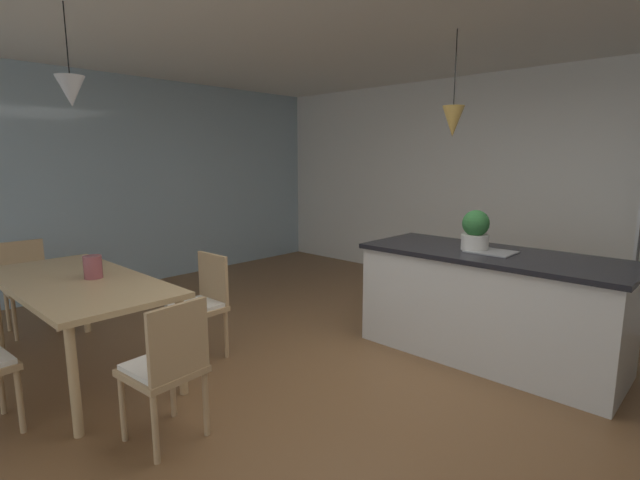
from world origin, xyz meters
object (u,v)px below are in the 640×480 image
chair_kitchen_end (167,366)px  vase_on_dining_table (93,267)px  kitchen_island (489,304)px  chair_far_right (201,303)px  chair_window_end (28,283)px  dining_table (77,288)px  potted_plant_on_island (475,230)px

chair_kitchen_end → vase_on_dining_table: (-1.28, 0.11, 0.36)m
kitchen_island → vase_on_dining_table: size_ratio=11.91×
chair_far_right → chair_window_end: size_ratio=1.00×
vase_on_dining_table → chair_kitchen_end: bearing=-4.7°
chair_kitchen_end → chair_window_end: bearing=-180.0°
chair_kitchen_end → chair_far_right: (-0.90, 0.80, 0.00)m
chair_window_end → vase_on_dining_table: size_ratio=4.95×
dining_table → vase_on_dining_table: 0.20m
chair_far_right → kitchen_island: 2.41m
chair_far_right → chair_window_end: 1.94m
dining_table → potted_plant_on_island: (2.03, 2.46, 0.39)m
dining_table → kitchen_island: bearing=48.4°
vase_on_dining_table → chair_window_end: bearing=-175.6°
chair_window_end → chair_kitchen_end: bearing=0.0°
potted_plant_on_island → dining_table: bearing=-129.5°
chair_kitchen_end → dining_table: bearing=-179.8°
chair_far_right → kitchen_island: (1.75, 1.65, -0.01)m
dining_table → vase_on_dining_table: bearing=62.6°
dining_table → chair_far_right: size_ratio=2.21×
dining_table → kitchen_island: (2.18, 2.46, -0.22)m
potted_plant_on_island → chair_far_right: bearing=-134.0°
chair_far_right → potted_plant_on_island: bearing=46.0°
potted_plant_on_island → vase_on_dining_table: bearing=-130.0°
dining_table → potted_plant_on_island: size_ratio=5.70×
chair_window_end → kitchen_island: bearing=35.0°
chair_far_right → dining_table: bearing=-118.2°
chair_kitchen_end → kitchen_island: 2.60m
potted_plant_on_island → vase_on_dining_table: 3.08m
chair_window_end → kitchen_island: 4.29m
chair_far_right → vase_on_dining_table: bearing=-118.3°
chair_window_end → vase_on_dining_table: bearing=4.4°
potted_plant_on_island → chair_kitchen_end: bearing=-105.8°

